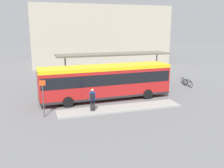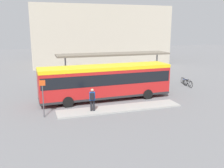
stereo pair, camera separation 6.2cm
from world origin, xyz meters
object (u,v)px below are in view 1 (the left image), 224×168
pedestrian_waiting (92,98)px  bicycle_white (187,82)px  bicycle_blue (184,81)px  potted_planter_near_shelter (97,85)px  city_bus (106,80)px  bicycle_black (188,83)px  platform_sign (43,97)px

pedestrian_waiting → bicycle_white: (12.49, 5.88, -0.78)m
bicycle_blue → potted_planter_near_shelter: 10.55m
potted_planter_near_shelter → city_bus: bearing=-89.5°
bicycle_black → bicycle_blue: (0.35, 1.33, -0.02)m
bicycle_black → bicycle_blue: 1.37m
bicycle_blue → platform_sign: platform_sign is taller
bicycle_black → platform_sign: (-15.86, -5.12, 1.19)m
city_bus → platform_sign: size_ratio=4.28×
bicycle_blue → potted_planter_near_shelter: bearing=-81.3°
bicycle_white → bicycle_blue: bicycle_white is taller
pedestrian_waiting → potted_planter_near_shelter: bearing=0.2°
bicycle_black → bicycle_white: bearing=155.9°
bicycle_white → platform_sign: 17.19m
bicycle_white → bicycle_blue: bearing=-7.2°
city_bus → pedestrian_waiting: city_bus is taller
bicycle_white → bicycle_blue: 0.67m
bicycle_black → potted_planter_near_shelter: potted_planter_near_shelter is taller
bicycle_black → bicycle_blue: size_ratio=1.06×
bicycle_white → platform_sign: size_ratio=0.61×
potted_planter_near_shelter → bicycle_blue: bearing=0.6°
potted_planter_near_shelter → platform_sign: platform_sign is taller
city_bus → bicycle_blue: city_bus is taller
bicycle_white → city_bus: bearing=102.7°
bicycle_white → potted_planter_near_shelter: size_ratio=1.49×
city_bus → bicycle_white: bearing=12.6°
pedestrian_waiting → platform_sign: platform_sign is taller
pedestrian_waiting → bicycle_black: pedestrian_waiting is taller
city_bus → potted_planter_near_shelter: city_bus is taller
potted_planter_near_shelter → platform_sign: bearing=-131.7°
bicycle_blue → platform_sign: bearing=-60.1°
bicycle_black → bicycle_white: size_ratio=1.01×
city_bus → bicycle_blue: 11.14m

